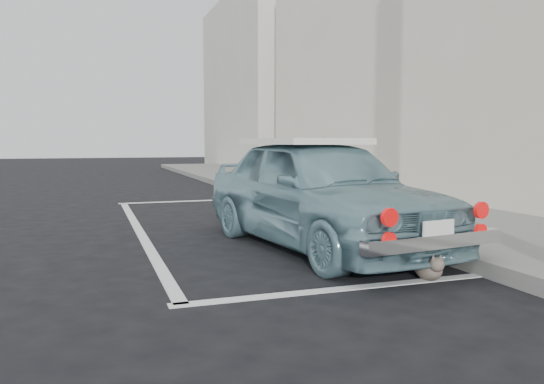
{
  "coord_description": "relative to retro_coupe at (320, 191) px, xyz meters",
  "views": [
    {
      "loc": [
        -1.52,
        -4.37,
        1.21
      ],
      "look_at": [
        0.09,
        0.3,
        0.75
      ],
      "focal_mm": 35.0,
      "sensor_mm": 36.0,
      "label": 1
    }
  ],
  "objects": [
    {
      "name": "sidewalk",
      "position": [
        2.22,
        0.8,
        -0.58
      ],
      "size": [
        2.8,
        40.0,
        0.15
      ],
      "primitive_type": "cube",
      "color": "slate",
      "rests_on": "ground"
    },
    {
      "name": "cat",
      "position": [
        0.3,
        -1.69,
        -0.54
      ],
      "size": [
        0.26,
        0.48,
        0.26
      ],
      "rotation": [
        0.0,
        0.0,
        -0.13
      ],
      "color": "#695950",
      "rests_on": "ground"
    },
    {
      "name": "ground",
      "position": [
        -0.98,
        -1.2,
        -0.66
      ],
      "size": [
        80.0,
        80.0,
        0.0
      ],
      "primitive_type": "plane",
      "color": "black",
      "rests_on": "ground"
    },
    {
      "name": "retro_coupe",
      "position": [
        0.0,
        0.0,
        0.0
      ],
      "size": [
        2.0,
        3.97,
        1.3
      ],
      "rotation": [
        0.0,
        0.0,
        0.13
      ],
      "color": "#729CA7",
      "rests_on": "ground"
    },
    {
      "name": "shop_building",
      "position": [
        5.34,
        2.8,
        2.83
      ],
      "size": [
        3.5,
        18.0,
        7.0
      ],
      "color": "beige",
      "rests_on": "ground"
    },
    {
      "name": "building_far",
      "position": [
        5.37,
        18.8,
        3.34
      ],
      "size": [
        3.5,
        10.0,
        8.0
      ],
      "primitive_type": "cube",
      "color": "beige",
      "rests_on": "ground"
    },
    {
      "name": "pline_rear",
      "position": [
        -0.48,
        -1.7,
        -0.65
      ],
      "size": [
        3.0,
        0.12,
        0.01
      ],
      "primitive_type": "cube",
      "color": "silver",
      "rests_on": "ground"
    },
    {
      "name": "pline_side",
      "position": [
        -1.88,
        1.8,
        -0.65
      ],
      "size": [
        0.12,
        7.0,
        0.01
      ],
      "primitive_type": "cube",
      "color": "silver",
      "rests_on": "ground"
    },
    {
      "name": "pline_front",
      "position": [
        -0.48,
        5.3,
        -0.65
      ],
      "size": [
        3.0,
        0.12,
        0.01
      ],
      "primitive_type": "cube",
      "color": "silver",
      "rests_on": "ground"
    }
  ]
}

